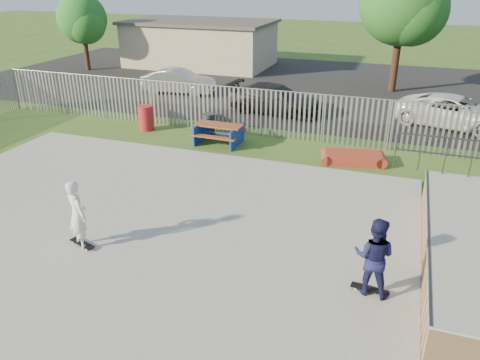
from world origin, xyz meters
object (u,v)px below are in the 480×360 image
(picnic_table, at_px, (219,134))
(skater_navy, at_px, (374,257))
(funbox, at_px, (353,158))
(skater_white, at_px, (78,214))
(tree_mid, at_px, (403,1))
(car_silver, at_px, (179,81))
(tree_left, at_px, (82,19))
(car_white, at_px, (455,112))
(trash_bin_red, at_px, (146,118))
(trash_bin_grey, at_px, (209,124))
(car_dark, at_px, (275,99))

(picnic_table, xyz_separation_m, skater_navy, (6.76, -8.09, 0.63))
(funbox, height_order, skater_white, skater_white)
(picnic_table, height_order, tree_mid, tree_mid)
(car_silver, height_order, tree_left, tree_left)
(tree_left, bearing_deg, car_white, -13.41)
(funbox, height_order, skater_navy, skater_navy)
(funbox, height_order, car_silver, car_silver)
(funbox, relative_size, skater_navy, 1.18)
(trash_bin_red, distance_m, skater_white, 9.84)
(tree_left, distance_m, skater_navy, 28.80)
(trash_bin_grey, relative_size, tree_left, 0.17)
(funbox, bearing_deg, skater_white, -136.69)
(skater_navy, bearing_deg, car_dark, -59.76)
(car_silver, bearing_deg, picnic_table, -149.11)
(picnic_table, distance_m, funbox, 5.46)
(car_white, bearing_deg, skater_white, 162.51)
(tree_left, xyz_separation_m, skater_white, (14.27, -19.81, -2.43))
(skater_navy, height_order, skater_white, same)
(car_dark, distance_m, car_white, 8.19)
(car_white, height_order, skater_white, skater_white)
(tree_left, distance_m, skater_white, 24.53)
(tree_left, bearing_deg, funbox, -30.00)
(car_white, height_order, tree_left, tree_left)
(skater_navy, bearing_deg, trash_bin_red, -33.25)
(picnic_table, distance_m, car_silver, 8.91)
(skater_white, bearing_deg, tree_left, -26.63)
(funbox, bearing_deg, car_dark, 117.55)
(car_dark, xyz_separation_m, skater_white, (-1.19, -13.69, 0.33))
(funbox, distance_m, tree_left, 23.27)
(skater_navy, bearing_deg, car_white, -93.45)
(trash_bin_red, bearing_deg, trash_bin_grey, 9.42)
(trash_bin_grey, height_order, car_silver, car_silver)
(tree_left, height_order, tree_mid, tree_mid)
(picnic_table, xyz_separation_m, trash_bin_grey, (-0.89, 1.04, 0.03))
(skater_white, bearing_deg, car_white, -95.85)
(car_silver, relative_size, skater_navy, 2.33)
(picnic_table, height_order, tree_left, tree_left)
(car_dark, bearing_deg, car_silver, 77.81)
(funbox, xyz_separation_m, skater_navy, (1.31, -7.75, 0.84))
(trash_bin_grey, height_order, tree_left, tree_left)
(car_white, xyz_separation_m, skater_white, (-9.37, -14.17, 0.32))
(car_white, xyz_separation_m, skater_navy, (-2.37, -13.64, 0.32))
(funbox, relative_size, car_silver, 0.51)
(picnic_table, height_order, car_silver, car_silver)
(trash_bin_red, height_order, skater_white, skater_white)
(car_white, relative_size, tree_left, 0.97)
(car_silver, bearing_deg, tree_mid, -74.12)
(trash_bin_grey, distance_m, car_white, 10.99)
(car_white, height_order, tree_mid, tree_mid)
(car_white, distance_m, skater_white, 16.99)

